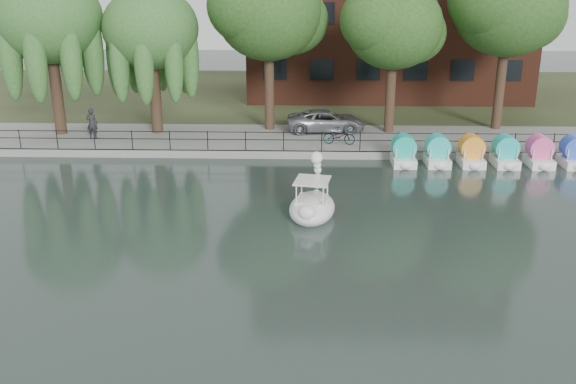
{
  "coord_description": "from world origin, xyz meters",
  "views": [
    {
      "loc": [
        1.18,
        -19.28,
        9.46
      ],
      "look_at": [
        0.5,
        4.0,
        1.3
      ],
      "focal_mm": 40.0,
      "sensor_mm": 36.0,
      "label": 1
    }
  ],
  "objects_px": {
    "bicycle": "(339,135)",
    "swan_boat": "(312,203)",
    "pedestrian": "(92,121)",
    "minivan": "(326,119)"
  },
  "relations": [
    {
      "from": "minivan",
      "to": "swan_boat",
      "type": "relative_size",
      "value": 1.66
    },
    {
      "from": "bicycle",
      "to": "swan_boat",
      "type": "bearing_deg",
      "value": 179.7
    },
    {
      "from": "bicycle",
      "to": "pedestrian",
      "type": "xyz_separation_m",
      "value": [
        -13.75,
        0.83,
        0.49
      ]
    },
    {
      "from": "bicycle",
      "to": "minivan",
      "type": "bearing_deg",
      "value": 21.08
    },
    {
      "from": "bicycle",
      "to": "swan_boat",
      "type": "distance_m",
      "value": 9.8
    },
    {
      "from": "bicycle",
      "to": "pedestrian",
      "type": "height_order",
      "value": "pedestrian"
    },
    {
      "from": "swan_boat",
      "to": "minivan",
      "type": "bearing_deg",
      "value": 95.73
    },
    {
      "from": "bicycle",
      "to": "swan_boat",
      "type": "relative_size",
      "value": 0.55
    },
    {
      "from": "minivan",
      "to": "pedestrian",
      "type": "height_order",
      "value": "pedestrian"
    },
    {
      "from": "bicycle",
      "to": "pedestrian",
      "type": "distance_m",
      "value": 13.78
    }
  ]
}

